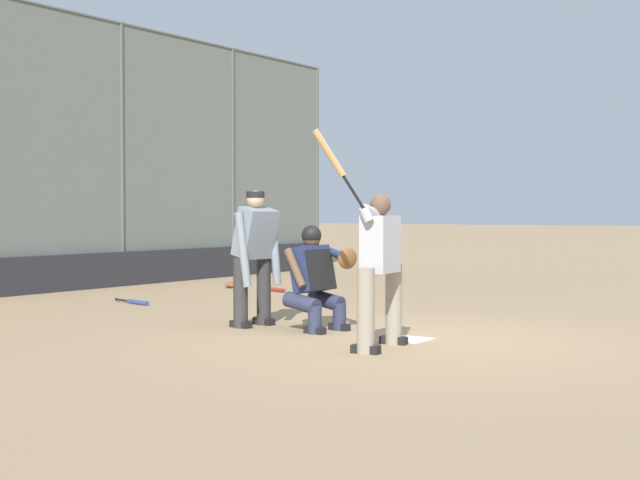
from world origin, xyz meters
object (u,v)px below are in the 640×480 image
umpire_home (255,254)px  spare_bat_first_base_side (274,289)px  batter_at_plate (379,265)px  catcher_behind_plate (316,276)px  fielding_glove_on_dirt (232,285)px  spare_bat_by_padding (136,302)px

umpire_home → spare_bat_first_base_side: size_ratio=1.96×
batter_at_plate → umpire_home: 2.20m
batter_at_plate → catcher_behind_plate: bearing=-127.5°
batter_at_plate → fielding_glove_on_dirt: size_ratio=7.15×
batter_at_plate → fielding_glove_on_dirt: 7.48m
catcher_behind_plate → umpire_home: bearing=-73.9°
spare_bat_by_padding → spare_bat_first_base_side: same height
umpire_home → fielding_glove_on_dirt: bearing=-129.1°
batter_at_plate → spare_bat_first_base_side: 6.59m
spare_bat_by_padding → fielding_glove_on_dirt: fielding_glove_on_dirt is taller
batter_at_plate → catcher_behind_plate: batter_at_plate is taller
spare_bat_by_padding → fielding_glove_on_dirt: bearing=115.6°
spare_bat_by_padding → catcher_behind_plate: bearing=-0.1°
spare_bat_by_padding → umpire_home: bearing=-5.3°
catcher_behind_plate → fielding_glove_on_dirt: bearing=-122.2°
umpire_home → spare_bat_by_padding: (-0.97, -3.06, -0.83)m
batter_at_plate → fielding_glove_on_dirt: bearing=-135.4°
umpire_home → spare_bat_by_padding: 3.31m
batter_at_plate → umpire_home: bearing=-114.1°
catcher_behind_plate → spare_bat_by_padding: bearing=-94.6°
fielding_glove_on_dirt → spare_bat_by_padding: bearing=13.1°
batter_at_plate → spare_bat_by_padding: 5.46m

